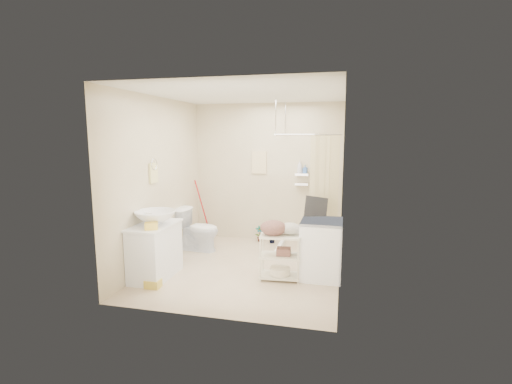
# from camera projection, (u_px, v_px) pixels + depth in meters

# --- Properties ---
(floor) EXTENTS (3.20, 3.20, 0.00)m
(floor) POSITION_uv_depth(u_px,v_px,m) (246.00, 268.00, 5.68)
(floor) COLOR beige
(floor) RESTS_ON ground
(ceiling) EXTENTS (2.80, 3.20, 0.04)m
(ceiling) POSITION_uv_depth(u_px,v_px,m) (245.00, 94.00, 5.28)
(ceiling) COLOR silver
(ceiling) RESTS_ON ground
(wall_back) EXTENTS (2.80, 0.04, 2.60)m
(wall_back) POSITION_uv_depth(u_px,v_px,m) (267.00, 173.00, 7.02)
(wall_back) COLOR beige
(wall_back) RESTS_ON ground
(wall_front) EXTENTS (2.80, 0.04, 2.60)m
(wall_front) POSITION_uv_depth(u_px,v_px,m) (207.00, 203.00, 3.94)
(wall_front) COLOR beige
(wall_front) RESTS_ON ground
(wall_left) EXTENTS (0.04, 3.20, 2.60)m
(wall_left) POSITION_uv_depth(u_px,v_px,m) (159.00, 181.00, 5.80)
(wall_left) COLOR beige
(wall_left) RESTS_ON ground
(wall_right) EXTENTS (0.04, 3.20, 2.60)m
(wall_right) POSITION_uv_depth(u_px,v_px,m) (342.00, 187.00, 5.16)
(wall_right) COLOR beige
(wall_right) RESTS_ON ground
(vanity) EXTENTS (0.49, 0.88, 0.77)m
(vanity) POSITION_uv_depth(u_px,v_px,m) (155.00, 251.00, 5.27)
(vanity) COLOR silver
(vanity) RESTS_ON ground
(sink) EXTENTS (0.64, 0.64, 0.20)m
(sink) POSITION_uv_depth(u_px,v_px,m) (155.00, 218.00, 5.18)
(sink) COLOR silver
(sink) RESTS_ON vanity
(counter_basket) EXTENTS (0.20, 0.19, 0.09)m
(counter_basket) POSITION_uv_depth(u_px,v_px,m) (151.00, 226.00, 4.93)
(counter_basket) COLOR yellow
(counter_basket) RESTS_ON vanity
(floor_basket) EXTENTS (0.29, 0.23, 0.15)m
(floor_basket) POSITION_uv_depth(u_px,v_px,m) (153.00, 282.00, 4.93)
(floor_basket) COLOR gold
(floor_basket) RESTS_ON ground
(toilet) EXTENTS (0.77, 0.48, 0.75)m
(toilet) POSITION_uv_depth(u_px,v_px,m) (198.00, 229.00, 6.51)
(toilet) COLOR white
(toilet) RESTS_ON ground
(mop) EXTENTS (0.14, 0.14, 1.14)m
(mop) POSITION_uv_depth(u_px,v_px,m) (202.00, 209.00, 7.33)
(mop) COLOR red
(mop) RESTS_ON ground
(potted_plant_a) EXTENTS (0.19, 0.18, 0.30)m
(potted_plant_a) POSITION_uv_depth(u_px,v_px,m) (259.00, 234.00, 7.06)
(potted_plant_a) COLOR brown
(potted_plant_a) RESTS_ON ground
(potted_plant_b) EXTENTS (0.19, 0.16, 0.29)m
(potted_plant_b) POSITION_uv_depth(u_px,v_px,m) (273.00, 236.00, 6.95)
(potted_plant_b) COLOR brown
(potted_plant_b) RESTS_ON ground
(hanging_towel) EXTENTS (0.28, 0.03, 0.42)m
(hanging_towel) POSITION_uv_depth(u_px,v_px,m) (259.00, 162.00, 7.01)
(hanging_towel) COLOR beige
(hanging_towel) RESTS_ON wall_back
(towel_ring) EXTENTS (0.04, 0.22, 0.34)m
(towel_ring) POSITION_uv_depth(u_px,v_px,m) (153.00, 172.00, 5.58)
(towel_ring) COLOR #F2E793
(towel_ring) RESTS_ON wall_left
(tp_holder) EXTENTS (0.08, 0.12, 0.14)m
(tp_holder) POSITION_uv_depth(u_px,v_px,m) (164.00, 217.00, 5.93)
(tp_holder) COLOR white
(tp_holder) RESTS_ON wall_left
(shower) EXTENTS (1.10, 1.10, 2.10)m
(shower) POSITION_uv_depth(u_px,v_px,m) (309.00, 192.00, 6.34)
(shower) COLOR white
(shower) RESTS_ON ground
(shampoo_bottle_a) EXTENTS (0.10, 0.10, 0.24)m
(shampoo_bottle_a) POSITION_uv_depth(u_px,v_px,m) (300.00, 167.00, 6.78)
(shampoo_bottle_a) COLOR silver
(shampoo_bottle_a) RESTS_ON shower
(shampoo_bottle_b) EXTENTS (0.08, 0.09, 0.15)m
(shampoo_bottle_b) POSITION_uv_depth(u_px,v_px,m) (305.00, 169.00, 6.76)
(shampoo_bottle_b) COLOR #3864B2
(shampoo_bottle_b) RESTS_ON shower
(washing_machine) EXTENTS (0.57, 0.59, 0.83)m
(washing_machine) POSITION_uv_depth(u_px,v_px,m) (321.00, 249.00, 5.26)
(washing_machine) COLOR white
(washing_machine) RESTS_ON ground
(laundry_rack) EXTENTS (0.58, 0.37, 0.77)m
(laundry_rack) POSITION_uv_depth(u_px,v_px,m) (280.00, 253.00, 5.19)
(laundry_rack) COLOR silver
(laundry_rack) RESTS_ON ground
(ironing_board) EXTENTS (0.34, 0.17, 1.16)m
(ironing_board) POSITION_uv_depth(u_px,v_px,m) (313.00, 234.00, 5.41)
(ironing_board) COLOR black
(ironing_board) RESTS_ON ground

